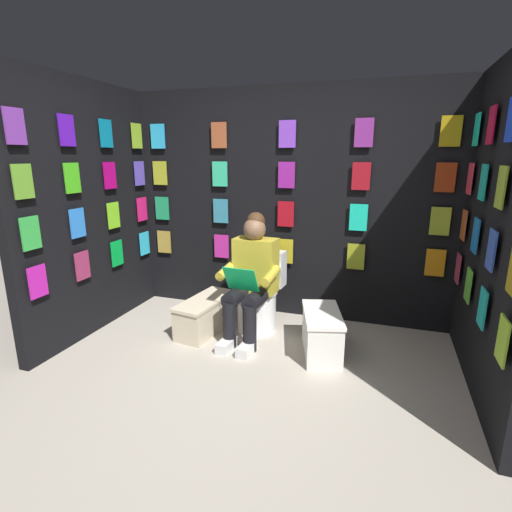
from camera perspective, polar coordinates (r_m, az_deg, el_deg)
The scene contains 8 objects.
ground_plane at distance 2.85m, azimuth -5.61°, elevation -21.99°, with size 30.00×30.00×0.00m, color #B2A899.
display_wall_back at distance 4.12m, azimuth 4.70°, elevation 7.41°, with size 3.44×0.14×2.37m.
display_wall_left at distance 3.14m, azimuth 32.01°, elevation 3.06°, with size 0.14×1.84×2.37m.
display_wall_right at distance 4.06m, azimuth -23.38°, elevation 6.18°, with size 0.14×1.84×2.37m.
toilet at distance 3.90m, azimuth 0.54°, elevation -6.02°, with size 0.42×0.57×0.77m.
person_reading at distance 3.61m, azimuth -0.76°, elevation -3.12°, with size 0.55×0.70×1.19m.
comic_longbox_near at distance 3.92m, azimuth -7.40°, elevation -8.55°, with size 0.41×0.76×0.33m.
comic_longbox_far at distance 3.50m, azimuth 9.62°, elevation -11.10°, with size 0.47×0.69×0.39m.
Camera 1 is at (-0.96, 2.08, 1.69)m, focal length 27.23 mm.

